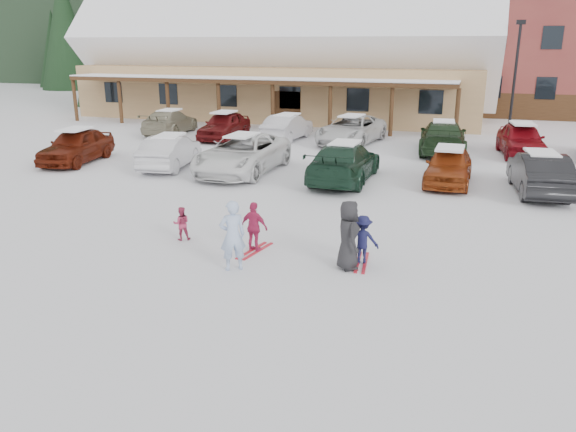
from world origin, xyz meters
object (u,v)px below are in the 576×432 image
(toddler_red, at_px, (181,223))
(parked_car_0, at_px, (76,146))
(child_magenta, at_px, (254,227))
(child_navy, at_px, (363,240))
(parked_car_9, at_px, (287,127))
(parked_car_1, at_px, (170,152))
(parked_car_8, at_px, (224,126))
(day_lodge, at_px, (282,61))
(parked_car_3, at_px, (344,162))
(lamp_post, at_px, (515,72))
(adult_skier, at_px, (233,236))
(parked_car_10, at_px, (351,130))
(parked_car_7, at_px, (170,122))
(parked_car_2, at_px, (242,154))
(parked_car_5, at_px, (539,173))
(parked_car_4, at_px, (449,166))
(parked_car_12, at_px, (521,140))
(parked_car_11, at_px, (443,137))
(bystander_dark, at_px, (348,235))

(toddler_red, relative_size, parked_car_0, 0.21)
(toddler_red, distance_m, child_magenta, 2.23)
(child_navy, xyz_separation_m, parked_car_9, (-7.46, 16.76, 0.10))
(parked_car_1, height_order, parked_car_8, parked_car_8)
(day_lodge, bearing_deg, parked_car_3, -64.66)
(parked_car_9, bearing_deg, lamp_post, -149.67)
(adult_skier, xyz_separation_m, child_magenta, (0.03, 1.29, -0.19))
(parked_car_3, relative_size, parked_car_10, 0.96)
(day_lodge, bearing_deg, parked_car_7, -108.76)
(parked_car_2, bearing_deg, parked_car_5, 1.71)
(parked_car_1, height_order, parked_car_5, parked_car_5)
(parked_car_8, distance_m, parked_car_9, 3.53)
(adult_skier, xyz_separation_m, parked_car_8, (-8.07, 17.32, -0.10))
(parked_car_1, bearing_deg, parked_car_4, 174.02)
(parked_car_0, bearing_deg, toddler_red, -47.42)
(parked_car_2, bearing_deg, child_magenta, -64.73)
(child_magenta, relative_size, parked_car_2, 0.23)
(parked_car_5, bearing_deg, parked_car_7, -28.38)
(parked_car_0, height_order, parked_car_4, parked_car_0)
(child_navy, distance_m, parked_car_5, 9.76)
(child_magenta, xyz_separation_m, parked_car_4, (4.33, 9.11, 0.04))
(parked_car_7, bearing_deg, parked_car_8, 163.46)
(parked_car_3, xyz_separation_m, parked_car_7, (-12.41, 8.48, -0.05))
(parked_car_7, bearing_deg, child_magenta, 119.62)
(parked_car_10, bearing_deg, parked_car_9, -172.62)
(toddler_red, xyz_separation_m, parked_car_12, (9.50, 15.74, 0.31))
(child_navy, relative_size, parked_car_3, 0.23)
(lamp_post, distance_m, child_navy, 23.04)
(adult_skier, bearing_deg, parked_car_1, -88.93)
(child_magenta, xyz_separation_m, parked_car_11, (3.72, 15.51, 0.12))
(parked_car_9, bearing_deg, parked_car_4, 143.91)
(parked_car_4, relative_size, parked_car_9, 0.95)
(child_navy, height_order, parked_car_8, parked_car_8)
(parked_car_9, bearing_deg, parked_car_7, 5.12)
(lamp_post, height_order, adult_skier, lamp_post)
(parked_car_9, bearing_deg, day_lodge, -65.33)
(lamp_post, bearing_deg, day_lodge, 163.57)
(parked_car_5, bearing_deg, parked_car_11, -67.15)
(parked_car_0, bearing_deg, parked_car_7, 83.66)
(child_magenta, height_order, parked_car_9, parked_car_9)
(parked_car_0, bearing_deg, lamp_post, 29.71)
(day_lodge, bearing_deg, parked_car_4, -54.61)
(bystander_dark, height_order, parked_car_10, bystander_dark)
(adult_skier, height_order, child_navy, adult_skier)
(parked_car_3, height_order, parked_car_11, parked_car_11)
(parked_car_3, distance_m, parked_car_8, 11.57)
(day_lodge, height_order, parked_car_7, day_lodge)
(parked_car_11, height_order, parked_car_12, parked_car_11)
(day_lodge, xyz_separation_m, parked_car_1, (1.28, -18.75, -3.24))
(parked_car_8, bearing_deg, lamp_post, 22.28)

